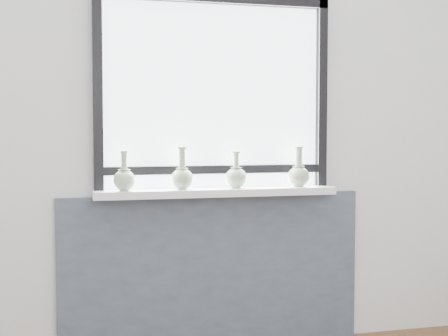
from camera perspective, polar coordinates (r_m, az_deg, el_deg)
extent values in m
cube|color=silver|center=(3.46, -1.07, 4.87)|extent=(3.60, 0.02, 2.60)
cube|color=#4C5967|center=(3.52, -0.94, -9.43)|extent=(1.70, 0.03, 0.86)
cube|color=white|center=(3.38, -0.67, -2.22)|extent=(1.32, 0.18, 0.04)
cube|color=black|center=(3.33, -11.48, 7.03)|extent=(0.05, 0.06, 1.05)
cube|color=black|center=(3.61, 8.87, 6.75)|extent=(0.05, 0.06, 1.05)
cube|color=black|center=(3.42, -0.87, -0.14)|extent=(1.20, 0.05, 0.04)
cube|color=white|center=(3.44, -0.97, 6.55)|extent=(1.20, 0.01, 1.00)
cylinder|color=#A5B894|center=(3.28, -9.10, -2.00)|extent=(0.05, 0.05, 0.01)
ellipsoid|color=#A5B894|center=(3.28, -9.10, -1.12)|extent=(0.12, 0.12, 0.11)
cone|color=#A5B894|center=(3.27, -9.11, -0.38)|extent=(0.07, 0.07, 0.03)
cylinder|color=#A5B894|center=(3.27, -9.12, 0.46)|extent=(0.03, 0.03, 0.10)
cylinder|color=#A5B894|center=(3.27, -9.13, 1.46)|extent=(0.04, 0.04, 0.01)
cylinder|color=#A5B894|center=(3.33, -3.86, -1.90)|extent=(0.05, 0.05, 0.01)
ellipsoid|color=#A5B894|center=(3.32, -3.86, -1.00)|extent=(0.12, 0.12, 0.11)
cone|color=#A5B894|center=(3.32, -3.86, -0.26)|extent=(0.07, 0.07, 0.03)
cylinder|color=#A5B894|center=(3.32, -3.87, 0.72)|extent=(0.04, 0.04, 0.12)
cylinder|color=#A5B894|center=(3.32, -3.87, 1.86)|extent=(0.06, 0.06, 0.01)
cylinder|color=#A5B894|center=(3.41, 1.11, -1.77)|extent=(0.05, 0.05, 0.01)
ellipsoid|color=#A5B894|center=(3.40, 1.11, -0.90)|extent=(0.12, 0.12, 0.11)
cone|color=#A5B894|center=(3.40, 1.11, -0.18)|extent=(0.07, 0.07, 0.03)
cylinder|color=#A5B894|center=(3.40, 1.11, 0.57)|extent=(0.03, 0.03, 0.10)
cylinder|color=#A5B894|center=(3.39, 1.11, 1.46)|extent=(0.05, 0.05, 0.01)
cylinder|color=#A5B894|center=(3.51, 6.82, -1.64)|extent=(0.06, 0.06, 0.01)
ellipsoid|color=#A5B894|center=(3.51, 6.83, -0.78)|extent=(0.12, 0.12, 0.11)
cone|color=#A5B894|center=(3.51, 6.83, -0.07)|extent=(0.07, 0.07, 0.03)
cylinder|color=#A5B894|center=(3.50, 6.84, 0.83)|extent=(0.04, 0.04, 0.12)
cylinder|color=#A5B894|center=(3.50, 6.84, 1.88)|extent=(0.05, 0.05, 0.01)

